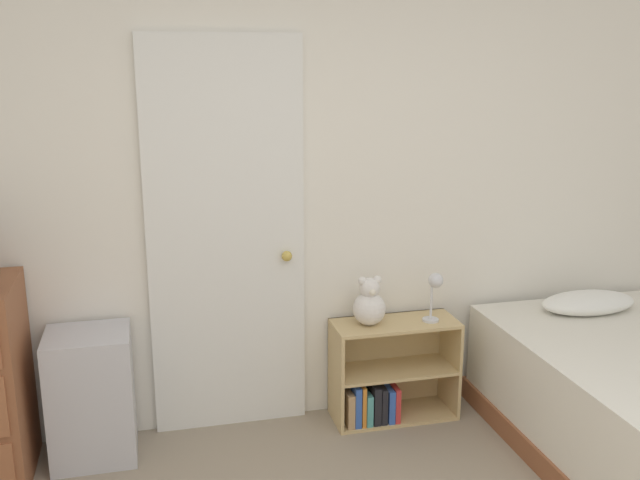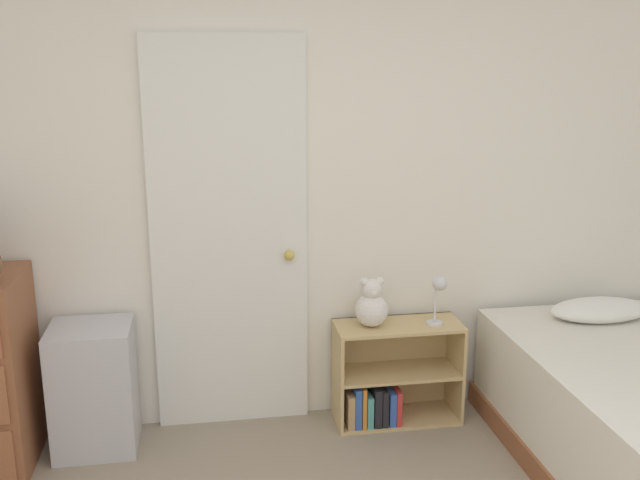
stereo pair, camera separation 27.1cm
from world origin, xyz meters
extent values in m
cube|color=white|center=(0.00, 2.29, 1.27)|extent=(10.00, 0.06, 2.55)
cube|color=white|center=(-0.34, 2.24, 1.04)|extent=(0.82, 0.04, 2.09)
sphere|color=gold|center=(-0.03, 2.20, 0.95)|extent=(0.06, 0.06, 0.06)
cube|color=silver|center=(-1.06, 2.06, 0.33)|extent=(0.41, 0.36, 0.66)
cube|color=tan|center=(0.22, 2.10, 0.28)|extent=(0.02, 0.29, 0.56)
cube|color=tan|center=(0.89, 2.10, 0.28)|extent=(0.02, 0.29, 0.56)
cube|color=tan|center=(0.55, 2.10, 0.01)|extent=(0.65, 0.29, 0.02)
cube|color=tan|center=(0.55, 2.10, 0.28)|extent=(0.65, 0.29, 0.02)
cube|color=tan|center=(0.55, 2.10, 0.55)|extent=(0.65, 0.29, 0.02)
cube|color=tan|center=(0.55, 2.24, 0.28)|extent=(0.69, 0.01, 0.56)
cube|color=tan|center=(0.27, 2.09, 0.11)|extent=(0.04, 0.24, 0.19)
cube|color=#3359B2|center=(0.31, 2.08, 0.13)|extent=(0.03, 0.23, 0.23)
cube|color=orange|center=(0.34, 2.05, 0.13)|extent=(0.02, 0.17, 0.23)
cube|color=teal|center=(0.38, 2.08, 0.11)|extent=(0.03, 0.24, 0.18)
cube|color=black|center=(0.42, 2.08, 0.13)|extent=(0.04, 0.22, 0.22)
cube|color=black|center=(0.46, 2.08, 0.12)|extent=(0.03, 0.24, 0.21)
cube|color=#3359B2|center=(0.50, 2.09, 0.11)|extent=(0.04, 0.24, 0.19)
cube|color=red|center=(0.54, 2.06, 0.12)|extent=(0.03, 0.20, 0.20)
sphere|color=silver|center=(0.40, 2.10, 0.65)|extent=(0.18, 0.18, 0.18)
sphere|color=silver|center=(0.40, 2.10, 0.77)|extent=(0.11, 0.11, 0.11)
sphere|color=silver|center=(0.40, 2.05, 0.76)|extent=(0.04, 0.04, 0.04)
sphere|color=silver|center=(0.36, 2.10, 0.81)|extent=(0.05, 0.05, 0.05)
sphere|color=silver|center=(0.44, 2.10, 0.81)|extent=(0.05, 0.05, 0.05)
cylinder|color=silver|center=(0.75, 2.07, 0.57)|extent=(0.09, 0.09, 0.01)
cylinder|color=silver|center=(0.75, 2.07, 0.67)|extent=(0.01, 0.01, 0.20)
sphere|color=silver|center=(0.76, 2.06, 0.80)|extent=(0.08, 0.08, 0.08)
ellipsoid|color=white|center=(1.65, 1.97, 0.63)|extent=(0.56, 0.28, 0.12)
camera|label=1|loc=(-0.72, -1.36, 1.96)|focal=40.00mm
camera|label=2|loc=(-0.46, -1.42, 1.96)|focal=40.00mm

